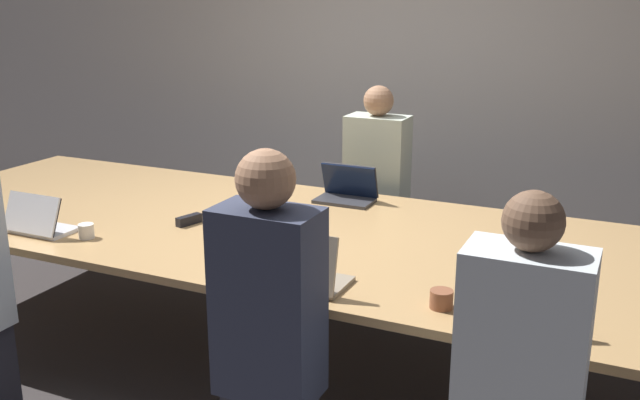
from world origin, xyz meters
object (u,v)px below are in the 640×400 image
at_px(person_near_midright, 269,334).
at_px(laptop_near_right, 515,309).
at_px(cup_near_right, 441,299).
at_px(stapler, 189,220).
at_px(laptop_near_left, 38,222).
at_px(laptop_far_center, 347,190).
at_px(laptop_near_midright, 304,272).
at_px(cup_near_left, 86,231).
at_px(person_far_center, 376,194).

height_order(person_near_midright, laptop_near_right, person_near_midright).
xyz_separation_m(cup_near_right, stapler, (-1.54, 0.48, -0.01)).
height_order(person_near_midright, cup_near_right, person_near_midright).
relative_size(laptop_near_left, laptop_near_right, 0.93).
xyz_separation_m(laptop_near_left, stapler, (0.63, 0.46, -0.04)).
height_order(cup_near_right, laptop_far_center, laptop_far_center).
bearing_deg(cup_near_right, laptop_far_center, 126.64).
height_order(laptop_near_midright, stapler, laptop_near_midright).
height_order(laptop_near_midright, person_near_midright, person_near_midright).
relative_size(laptop_near_right, laptop_far_center, 1.04).
bearing_deg(laptop_near_right, laptop_near_left, -1.26).
xyz_separation_m(laptop_near_right, laptop_far_center, (-1.23, 1.30, -0.00)).
relative_size(person_near_midright, laptop_near_right, 3.90).
bearing_deg(laptop_near_left, cup_near_right, 179.53).
bearing_deg(cup_near_right, laptop_near_left, 179.53).
bearing_deg(person_near_midright, laptop_near_midright, -87.59).
distance_m(cup_near_right, stapler, 1.62).
distance_m(laptop_near_midright, laptop_far_center, 1.36).
relative_size(cup_near_left, laptop_near_midright, 0.23).
bearing_deg(laptop_near_right, laptop_near_midright, 1.07).
bearing_deg(laptop_near_left, person_far_center, -125.81).
height_order(laptop_near_left, person_far_center, person_far_center).
distance_m(laptop_near_right, cup_near_right, 0.30).
xyz_separation_m(laptop_near_midright, cup_near_right, (0.58, 0.05, -0.04)).
xyz_separation_m(laptop_near_left, person_far_center, (1.25, 1.73, -0.14)).
relative_size(laptop_near_left, person_far_center, 0.24).
relative_size(laptop_near_left, cup_near_right, 3.65).
xyz_separation_m(cup_near_left, person_far_center, (0.96, 1.68, -0.12)).
distance_m(laptop_near_left, laptop_near_midright, 1.59).
xyz_separation_m(laptop_near_left, person_near_midright, (1.60, -0.41, -0.12)).
bearing_deg(cup_near_left, stapler, 50.13).
bearing_deg(cup_near_right, person_far_center, 117.96).
relative_size(laptop_near_midright, stapler, 2.18).
bearing_deg(laptop_near_right, person_far_center, -55.59).
bearing_deg(laptop_far_center, laptop_near_right, -46.50).
height_order(laptop_near_midright, laptop_near_right, laptop_near_midright).
relative_size(person_near_midright, stapler, 9.16).
bearing_deg(stapler, cup_near_right, -0.17).
height_order(laptop_near_left, laptop_near_right, laptop_near_right).
height_order(person_near_midright, laptop_far_center, person_near_midright).
bearing_deg(laptop_far_center, cup_near_left, -128.31).
relative_size(laptop_near_midright, cup_near_right, 3.65).
height_order(laptop_near_left, laptop_far_center, laptop_far_center).
height_order(cup_near_left, laptop_far_center, laptop_far_center).
bearing_deg(laptop_near_midright, cup_near_left, -5.05).
relative_size(person_far_center, stapler, 8.98).
relative_size(laptop_near_left, stapler, 2.18).
relative_size(laptop_near_right, person_far_center, 0.26).
relative_size(laptop_near_midright, laptop_far_center, 0.97).
height_order(laptop_near_midright, laptop_far_center, laptop_near_midright).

